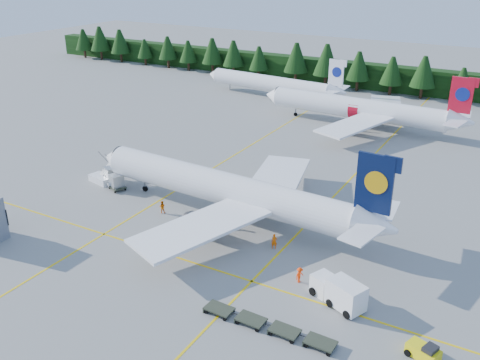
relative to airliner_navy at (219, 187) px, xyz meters
The scene contains 16 objects.
ground 8.25m from the airliner_navy, 47.69° to the right, with size 320.00×320.00×0.00m, color gray.
taxi_stripe_a 17.48m from the airliner_navy, 121.83° to the left, with size 0.25×120.00×0.01m, color yellow.
taxi_stripe_b 18.57m from the airliner_navy, 52.90° to the left, with size 0.25×120.00×0.01m, color yellow.
taxi_stripe_cross 13.03m from the airliner_navy, 66.52° to the right, with size 80.00×0.25×0.01m, color yellow.
treeline_hedge 76.69m from the airliner_navy, 86.27° to the left, with size 220.00×4.00×6.00m, color black.
airliner_navy is the anchor object (origin of this frame).
airliner_red 44.92m from the airliner_navy, 86.91° to the left, with size 39.82×32.72×11.57m.
airliner_far_left 60.99m from the airliner_navy, 111.40° to the left, with size 35.59×6.91×10.36m.
airstairs 20.35m from the airliner_navy, behind, with size 4.10×5.57×3.39m.
service_truck 22.54m from the airliner_navy, 28.15° to the right, with size 6.02×4.17×2.74m.
baggage_tug 32.15m from the airliner_navy, 26.59° to the right, with size 2.96×2.24×1.41m.
dolly_train 23.66m from the airliner_navy, 47.74° to the right, with size 12.57×2.05×0.15m.
uld_pair 17.90m from the airliner_navy, behind, with size 5.60×4.48×1.88m.
crew_a 11.34m from the airliner_navy, 23.88° to the right, with size 0.66×0.43×1.80m, color #FF5D05.
crew_b 7.82m from the airliner_navy, 151.68° to the right, with size 0.81×0.63×1.67m, color orange.
crew_c 18.04m from the airliner_navy, 31.09° to the right, with size 0.70×0.48×1.70m, color #FF3705.
Camera 1 is at (27.69, -46.52, 30.89)m, focal length 40.00 mm.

